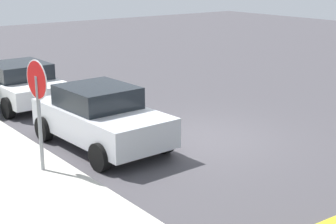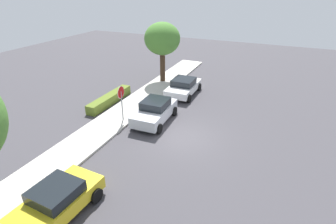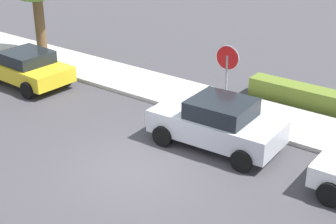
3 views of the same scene
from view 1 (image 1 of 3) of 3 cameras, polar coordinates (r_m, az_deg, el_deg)
The scene contains 5 objects.
ground_plane at distance 13.47m, azimuth 3.81°, elevation -2.88°, with size 60.00×60.00×0.00m, color #423F44.
sidewalk_curb at distance 11.01m, azimuth -16.25°, elevation -7.44°, with size 32.00×2.41×0.14m, color beige.
stop_sign at distance 10.84m, azimuth -14.22°, elevation 1.63°, with size 0.83×0.08×2.50m.
parked_car_silver at distance 12.70m, azimuth -7.49°, elevation -0.52°, with size 3.96×2.13×1.51m.
parked_car_white at distance 17.31m, azimuth -16.14°, elevation 3.10°, with size 4.03×2.17×1.36m.
Camera 1 is at (-9.56, 8.48, 4.26)m, focal length 55.00 mm.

